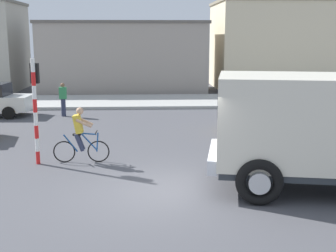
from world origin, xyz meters
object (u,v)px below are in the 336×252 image
(traffic_light_pole, at_px, (35,96))
(pedestrian_near_kerb, at_px, (63,99))
(truck_foreground, at_px, (323,126))
(car_far_side, at_px, (290,113))
(cyclist, at_px, (80,135))

(traffic_light_pole, height_order, pedestrian_near_kerb, traffic_light_pole)
(pedestrian_near_kerb, bearing_deg, traffic_light_pole, -85.30)
(truck_foreground, bearing_deg, pedestrian_near_kerb, 126.86)
(truck_foreground, height_order, traffic_light_pole, traffic_light_pole)
(traffic_light_pole, distance_m, car_far_side, 9.88)
(pedestrian_near_kerb, bearing_deg, truck_foreground, -53.14)
(truck_foreground, height_order, cyclist, truck_foreground)
(traffic_light_pole, height_order, car_far_side, traffic_light_pole)
(truck_foreground, bearing_deg, traffic_light_pole, 159.65)
(traffic_light_pole, distance_m, pedestrian_near_kerb, 8.42)
(car_far_side, distance_m, pedestrian_near_kerb, 10.67)
(cyclist, bearing_deg, car_far_side, 26.20)
(cyclist, xyz_separation_m, traffic_light_pole, (-1.29, -0.04, 1.20))
(truck_foreground, xyz_separation_m, traffic_light_pole, (-7.68, 2.85, 0.40))
(truck_foreground, bearing_deg, cyclist, 155.65)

